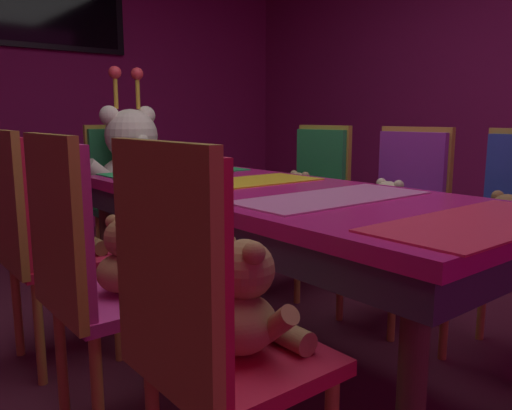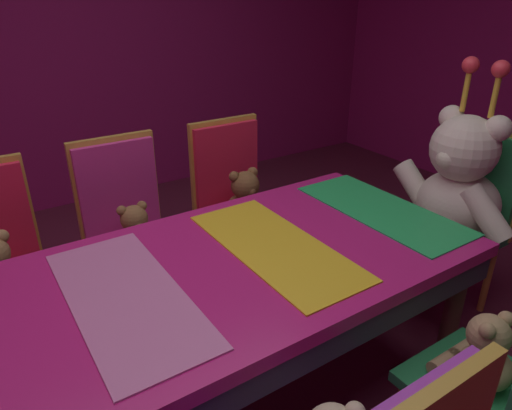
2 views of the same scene
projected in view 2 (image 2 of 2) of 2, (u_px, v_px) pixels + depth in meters
The scene contains 9 objects.
wall_left at pixel (30, 22), 3.25m from camera, with size 0.12×6.40×2.80m, color #8C1959.
banquet_table at pixel (208, 291), 1.60m from camera, with size 0.90×2.02×0.75m.
chair_left_1 at pixel (125, 217), 2.25m from camera, with size 0.42×0.41×0.98m.
teddy_left_1 at pixel (136, 234), 2.16m from camera, with size 0.21×0.27×0.26m.
chair_left_2 at pixel (232, 191), 2.55m from camera, with size 0.42×0.41×0.98m.
teddy_left_2 at pixel (246, 201), 2.44m from camera, with size 0.25×0.32×0.30m.
teddy_right_2 at pixel (482, 354), 1.44m from camera, with size 0.22×0.28×0.26m.
throne_chair at pixel (471, 203), 2.40m from camera, with size 0.41×0.42×0.98m.
king_teddy_bear at pixel (456, 185), 2.25m from camera, with size 0.68×0.53×0.87m.
Camera 2 is at (1.20, -0.59, 1.60)m, focal length 32.30 mm.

